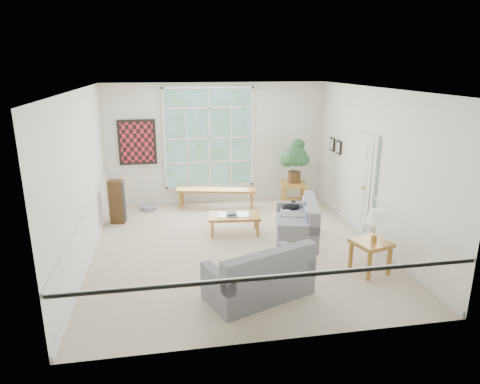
% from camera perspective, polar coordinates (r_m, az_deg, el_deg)
% --- Properties ---
extents(floor, '(5.50, 6.00, 0.01)m').
position_cam_1_polar(floor, '(8.42, -0.44, -7.31)').
color(floor, '#BBAB97').
rests_on(floor, ground).
extents(ceiling, '(5.50, 6.00, 0.02)m').
position_cam_1_polar(ceiling, '(7.70, -0.49, 13.56)').
color(ceiling, white).
rests_on(ceiling, ground).
extents(wall_back, '(5.50, 0.02, 3.00)m').
position_cam_1_polar(wall_back, '(10.83, -3.10, 6.46)').
color(wall_back, white).
rests_on(wall_back, ground).
extents(wall_front, '(5.50, 0.02, 3.00)m').
position_cam_1_polar(wall_front, '(5.13, 5.09, -5.38)').
color(wall_front, white).
rests_on(wall_front, ground).
extents(wall_left, '(0.02, 6.00, 3.00)m').
position_cam_1_polar(wall_left, '(7.97, -20.38, 1.67)').
color(wall_left, white).
rests_on(wall_left, ground).
extents(wall_right, '(0.02, 6.00, 3.00)m').
position_cam_1_polar(wall_right, '(8.80, 17.53, 3.30)').
color(wall_right, white).
rests_on(wall_right, ground).
extents(window_back, '(2.30, 0.08, 2.40)m').
position_cam_1_polar(window_back, '(10.75, -4.15, 7.17)').
color(window_back, white).
rests_on(window_back, wall_back).
extents(entry_door, '(0.08, 0.90, 2.10)m').
position_cam_1_polar(entry_door, '(9.40, 15.43, 1.48)').
color(entry_door, white).
rests_on(entry_door, floor).
extents(door_sidelight, '(0.08, 0.26, 1.90)m').
position_cam_1_polar(door_sidelight, '(8.84, 17.19, 1.04)').
color(door_sidelight, white).
rests_on(door_sidelight, wall_right).
extents(wall_art, '(0.90, 0.06, 1.10)m').
position_cam_1_polar(wall_art, '(10.72, -13.54, 6.45)').
color(wall_art, maroon).
rests_on(wall_art, wall_back).
extents(wall_frame_near, '(0.04, 0.26, 0.32)m').
position_cam_1_polar(wall_frame_near, '(10.32, 12.97, 5.83)').
color(wall_frame_near, black).
rests_on(wall_frame_near, wall_right).
extents(wall_frame_far, '(0.04, 0.26, 0.32)m').
position_cam_1_polar(wall_frame_far, '(10.68, 12.15, 6.24)').
color(wall_frame_far, black).
rests_on(wall_frame_far, wall_right).
extents(loveseat_right, '(1.11, 1.64, 0.81)m').
position_cam_1_polar(loveseat_right, '(8.71, 7.53, -3.72)').
color(loveseat_right, slate).
rests_on(loveseat_right, floor).
extents(loveseat_front, '(1.75, 1.32, 0.85)m').
position_cam_1_polar(loveseat_front, '(6.59, 2.48, -10.39)').
color(loveseat_front, slate).
rests_on(loveseat_front, floor).
extents(coffee_table, '(1.12, 0.69, 0.40)m').
position_cam_1_polar(coffee_table, '(9.00, -0.74, -4.27)').
color(coffee_table, '#A06824').
rests_on(coffee_table, floor).
extents(pewter_bowl, '(0.37, 0.37, 0.07)m').
position_cam_1_polar(pewter_bowl, '(8.94, -1.12, -2.82)').
color(pewter_bowl, '#939398').
rests_on(pewter_bowl, coffee_table).
extents(window_bench, '(2.00, 0.80, 0.46)m').
position_cam_1_polar(window_bench, '(10.62, -3.18, -0.82)').
color(window_bench, '#A06824').
rests_on(window_bench, floor).
extents(end_table, '(0.71, 0.71, 0.61)m').
position_cam_1_polar(end_table, '(10.69, 7.11, -0.38)').
color(end_table, '#A06824').
rests_on(end_table, floor).
extents(houseplant, '(0.65, 0.65, 1.08)m').
position_cam_1_polar(houseplant, '(10.55, 7.30, 4.15)').
color(houseplant, '#2A5833').
rests_on(houseplant, end_table).
extents(side_table, '(0.69, 0.69, 0.57)m').
position_cam_1_polar(side_table, '(7.67, 16.94, -8.24)').
color(side_table, '#A06824').
rests_on(side_table, floor).
extents(table_lamp, '(0.38, 0.38, 0.56)m').
position_cam_1_polar(table_lamp, '(7.44, 17.59, -4.35)').
color(table_lamp, white).
rests_on(table_lamp, side_table).
extents(pet_bed, '(0.46, 0.46, 0.12)m').
position_cam_1_polar(pet_bed, '(10.68, -12.06, -2.01)').
color(pet_bed, gray).
rests_on(pet_bed, floor).
extents(floor_speaker, '(0.34, 0.29, 0.98)m').
position_cam_1_polar(floor_speaker, '(9.87, -16.08, -1.24)').
color(floor_speaker, '#3E2812').
rests_on(floor_speaker, floor).
extents(cat, '(0.45, 0.39, 0.18)m').
position_cam_1_polar(cat, '(9.17, 6.81, -1.98)').
color(cat, black).
rests_on(cat, loveseat_right).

